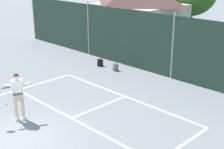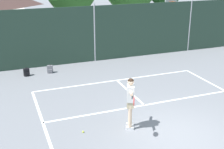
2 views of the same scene
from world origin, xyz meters
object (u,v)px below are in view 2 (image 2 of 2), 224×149
Objects in this scene: tennis_player at (130,99)px; tennis_ball at (83,132)px; backpack_black at (27,72)px; basketball_hoop at (170,12)px; backpack_grey at (50,69)px.

tennis_player is 1.97m from tennis_ball.
tennis_player is at bearing -67.50° from backpack_black.
basketball_hoop is 9.69m from backpack_grey.
tennis_player is 4.01× the size of backpack_grey.
tennis_player reaches higher than backpack_black.
backpack_grey is at bearing 2.10° from backpack_black.
tennis_ball is at bearing -133.40° from basketball_hoop.
tennis_ball is (-9.01, -9.53, -2.28)m from basketball_hoop.
tennis_player reaches higher than tennis_ball.
basketball_hoop is at bearing 16.65° from backpack_black.
tennis_player is at bearing -127.02° from basketball_hoop.
backpack_black and backpack_grey have the same top height.
backpack_black reaches higher than tennis_ball.
tennis_ball is 6.59m from backpack_black.
backpack_grey is at bearing 89.65° from tennis_ball.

